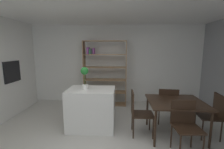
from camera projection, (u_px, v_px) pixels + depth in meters
back_partition at (109, 64)px, 5.41m from camera, size 6.35×0.06×2.62m
built_in_oven at (12, 72)px, 4.17m from camera, size 0.06×0.60×0.56m
kitchen_island at (92, 108)px, 3.64m from camera, size 1.06×0.77×0.93m
potted_plant_on_island at (85, 75)px, 3.51m from camera, size 0.17×0.17×0.50m
open_bookshelf at (103, 74)px, 5.09m from camera, size 1.38×0.36×2.09m
dining_table at (176, 104)px, 3.26m from camera, size 1.12×1.00×0.76m
dining_chair_far at (167, 103)px, 3.80m from camera, size 0.49×0.47×0.90m
dining_chair_near at (185, 122)px, 2.76m from camera, size 0.47×0.46×0.92m
dining_chair_island_side at (137, 110)px, 3.32m from camera, size 0.46×0.42×0.95m
dining_chair_window_side at (214, 112)px, 3.23m from camera, size 0.45×0.49×0.91m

